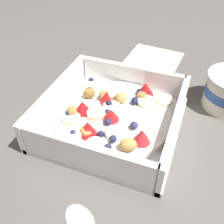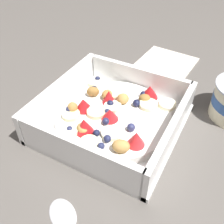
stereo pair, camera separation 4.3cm
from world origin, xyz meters
name	(u,v)px [view 2 (the right image)]	position (x,y,z in m)	size (l,w,h in m)	color
ground_plane	(110,130)	(0.00, 0.00, 0.00)	(2.40, 2.40, 0.00)	#56514C
fruit_bowl	(112,117)	(-0.01, 0.00, 0.02)	(0.22, 0.22, 0.06)	white
folded_napkin	(166,62)	(-0.25, 0.01, 0.00)	(0.12, 0.12, 0.01)	silver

